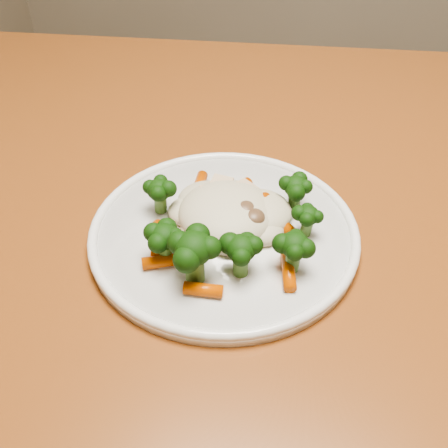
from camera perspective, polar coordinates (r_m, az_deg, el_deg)
name	(u,v)px	position (r m, az deg, el deg)	size (l,w,h in m)	color
dining_table	(212,254)	(0.70, -1.18, -3.02)	(1.30, 0.95, 0.75)	#975122
plate	(224,235)	(0.57, 0.00, -1.09)	(0.27, 0.27, 0.01)	white
meal	(227,221)	(0.55, 0.32, 0.33)	(0.19, 0.18, 0.05)	beige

